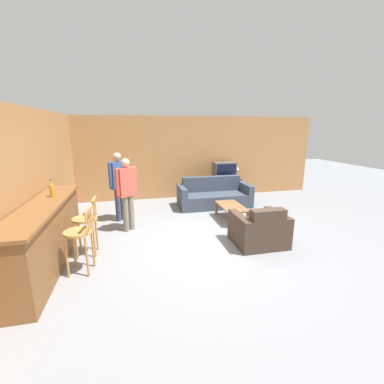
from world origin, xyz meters
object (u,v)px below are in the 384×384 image
bar_chair_mid (86,223)px  armchair_near (259,230)px  tv_unit (224,188)px  coffee_table (231,208)px  bottle (52,189)px  person_by_counter (127,191)px  person_by_window (119,183)px  bar_chair_near (79,237)px  tv (224,171)px  table_lamp (235,166)px  couch_far (214,196)px

bar_chair_mid → armchair_near: size_ratio=1.08×
bar_chair_mid → tv_unit: bearing=40.7°
coffee_table → tv_unit: 2.20m
bottle → person_by_counter: person_by_counter is taller
bar_chair_mid → coffee_table: (3.17, 1.09, -0.27)m
person_by_window → person_by_counter: size_ratio=1.04×
bar_chair_near → tv: 5.35m
bottle → table_lamp: bottle is taller
tv_unit → person_by_window: bearing=-155.1°
bottle → table_lamp: (4.64, 3.03, -0.18)m
bottle → person_by_counter: 1.52m
table_lamp → person_by_window: person_by_window is taller
bar_chair_near → bottle: size_ratio=3.40×
coffee_table → person_by_window: (-2.67, 0.63, 0.63)m
couch_far → tv: bearing=54.1°
bar_chair_near → bar_chair_mid: same height
bar_chair_near → bottle: 1.13m
armchair_near → person_by_counter: (-2.50, 1.34, 0.62)m
bar_chair_mid → armchair_near: bar_chair_mid is taller
bar_chair_mid → coffee_table: bearing=18.9°
coffee_table → bar_chair_near: bearing=-152.0°
tv_unit → tv: tv is taller
bottle → table_lamp: size_ratio=0.55×
armchair_near → tv_unit: (0.54, 3.54, 0.01)m
armchair_near → person_by_counter: bearing=151.9°
bar_chair_near → couch_far: size_ratio=0.50×
armchair_near → tv_unit: armchair_near is taller
armchair_near → coffee_table: (-0.03, 1.41, 0.03)m
person_by_counter → bar_chair_near: bearing=-113.7°
coffee_table → table_lamp: table_lamp is taller
table_lamp → person_by_counter: person_by_counter is taller
tv_unit → bottle: bearing=-144.7°
table_lamp → coffee_table: bearing=-113.5°
couch_far → table_lamp: (0.97, 0.85, 0.74)m
person_by_window → table_lamp: bearing=22.7°
couch_far → tv_unit: bearing=54.2°
tv_unit → person_by_window: (-3.24, -1.51, 0.64)m
bar_chair_mid → person_by_counter: bearing=55.0°
armchair_near → couch_far: bearing=91.6°
bar_chair_near → couch_far: bar_chair_near is taller
armchair_near → bottle: 3.89m
person_by_window → coffee_table: bearing=-13.2°
bar_chair_mid → person_by_counter: (0.71, 1.01, 0.32)m
person_by_counter → tv: bearing=36.0°
armchair_near → table_lamp: size_ratio=1.74×
table_lamp → bottle: bearing=-146.9°
bar_chair_near → armchair_near: 3.23m
couch_far → tv: (0.61, 0.85, 0.60)m
armchair_near → person_by_window: size_ratio=0.58×
bar_chair_mid → bottle: size_ratio=3.40×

